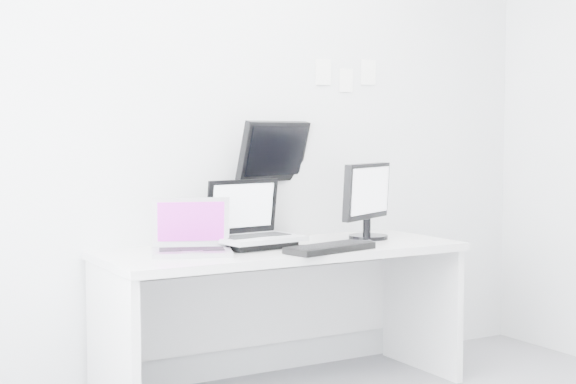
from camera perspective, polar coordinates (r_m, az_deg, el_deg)
name	(u,v)px	position (r m, az deg, el deg)	size (l,w,h in m)	color
back_wall	(250,121)	(4.42, -2.62, 4.81)	(3.60, 3.60, 0.00)	silver
desk	(282,320)	(4.21, -0.38, -8.64)	(1.80, 0.70, 0.73)	silver
macbook	(192,225)	(3.88, -6.54, -2.26)	(0.36, 0.27, 0.27)	#B1B1B6
speaker	(209,225)	(4.26, -5.34, -2.27)	(0.09, 0.09, 0.19)	black
dell_laptop	(257,213)	(4.09, -2.08, -1.43)	(0.41, 0.32, 0.34)	#B0B2B7
rear_monitor	(271,178)	(4.43, -1.16, 0.92)	(0.47, 0.17, 0.64)	black
samsung_monitor	(369,200)	(4.45, 5.47, -0.53)	(0.45, 0.21, 0.41)	black
keyboard	(330,248)	(3.99, 2.86, -3.80)	(0.46, 0.16, 0.03)	black
mouse	(366,243)	(4.19, 5.32, -3.45)	(0.10, 0.06, 0.03)	black
wall_note_0	(323,72)	(4.65, 2.39, 8.11)	(0.10, 0.00, 0.14)	white
wall_note_1	(346,80)	(4.73, 3.95, 7.55)	(0.09, 0.00, 0.13)	white
wall_note_2	(368,72)	(4.82, 5.45, 8.07)	(0.10, 0.00, 0.14)	white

